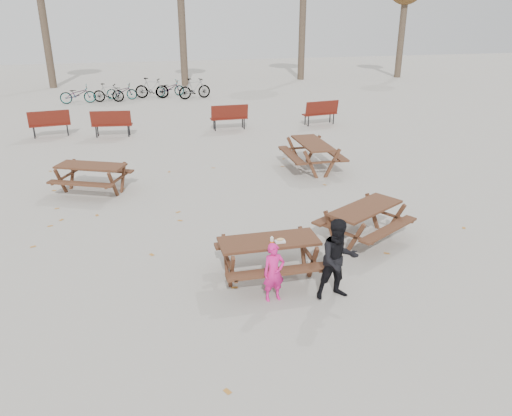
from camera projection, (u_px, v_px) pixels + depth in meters
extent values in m
plane|color=gray|center=(268.00, 277.00, 9.28)|extent=(80.00, 80.00, 0.00)
cube|color=#3D2316|center=(269.00, 241.00, 9.00)|extent=(1.80, 0.70, 0.05)
cube|color=#3D2316|center=(278.00, 272.00, 8.57)|extent=(1.80, 0.25, 0.05)
cube|color=#3D2316|center=(261.00, 242.00, 9.65)|extent=(1.80, 0.25, 0.05)
cylinder|color=#3D2316|center=(232.00, 273.00, 8.71)|extent=(0.08, 0.08, 0.73)
cylinder|color=#3D2316|center=(225.00, 257.00, 9.25)|extent=(0.08, 0.08, 0.73)
cylinder|color=#3D2316|center=(313.00, 263.00, 9.03)|extent=(0.08, 0.08, 0.73)
cylinder|color=#3D2316|center=(302.00, 249.00, 9.57)|extent=(0.08, 0.08, 0.73)
cube|color=white|center=(280.00, 242.00, 8.88)|extent=(0.18, 0.11, 0.03)
ellipsoid|color=tan|center=(280.00, 239.00, 8.87)|extent=(0.14, 0.06, 0.05)
cylinder|color=silver|center=(272.00, 241.00, 8.76)|extent=(0.06, 0.06, 0.15)
cylinder|color=#FC580D|center=(272.00, 242.00, 8.76)|extent=(0.07, 0.07, 0.05)
cylinder|color=white|center=(272.00, 237.00, 8.72)|extent=(0.03, 0.03, 0.02)
imported|color=#DC1B7D|center=(274.00, 272.00, 8.40)|extent=(0.41, 0.29, 1.05)
imported|color=black|center=(338.00, 260.00, 8.39)|extent=(0.71, 0.56, 1.45)
imported|color=black|center=(78.00, 94.00, 25.66)|extent=(1.81, 0.75, 0.93)
imported|color=black|center=(108.00, 93.00, 25.99)|extent=(1.65, 0.74, 0.96)
imported|color=black|center=(122.00, 91.00, 26.74)|extent=(1.72, 0.94, 0.86)
imported|color=black|center=(152.00, 88.00, 27.00)|extent=(1.90, 0.98, 1.10)
imported|color=black|center=(170.00, 88.00, 27.67)|extent=(1.76, 1.01, 0.88)
imported|color=black|center=(195.00, 89.00, 26.89)|extent=(1.89, 0.99, 1.09)
cylinder|color=#382B21|center=(46.00, 34.00, 29.56)|extent=(0.44, 0.44, 6.30)
cylinder|color=#382B21|center=(183.00, 36.00, 30.45)|extent=(0.44, 0.44, 5.95)
cylinder|color=#382B21|center=(302.00, 28.00, 32.94)|extent=(0.44, 0.44, 6.65)
cylinder|color=#382B21|center=(401.00, 38.00, 34.26)|extent=(0.44, 0.44, 5.25)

